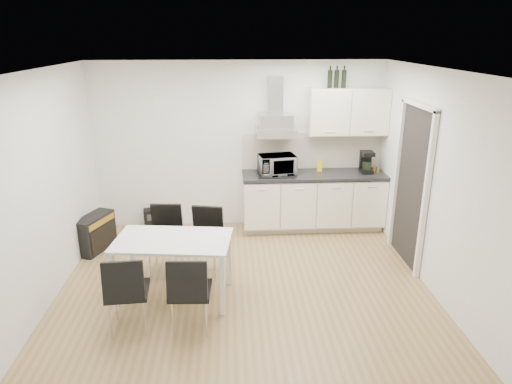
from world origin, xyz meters
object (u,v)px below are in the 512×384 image
(chair_near_left, at_px, (128,292))
(dining_table, at_px, (173,246))
(kitchenette, at_px, (316,178))
(chair_far_right, at_px, (205,243))
(chair_far_left, at_px, (165,241))
(guitar_amp, at_px, (95,233))
(chair_near_right, at_px, (190,292))
(floor_speaker, at_px, (150,218))

(chair_near_left, bearing_deg, dining_table, 51.23)
(kitchenette, height_order, chair_far_right, kitchenette)
(chair_far_left, xyz_separation_m, guitar_amp, (-1.09, 0.71, -0.18))
(chair_near_right, bearing_deg, chair_far_right, 87.94)
(floor_speaker, bearing_deg, chair_near_right, -81.73)
(dining_table, bearing_deg, chair_near_right, -62.74)
(kitchenette, height_order, chair_far_left, kitchenette)
(dining_table, bearing_deg, chair_far_right, 64.35)
(chair_far_left, distance_m, floor_speaker, 1.59)
(chair_far_left, bearing_deg, guitar_amp, -28.22)
(kitchenette, height_order, guitar_amp, kitchenette)
(chair_far_left, distance_m, chair_far_right, 0.53)
(kitchenette, xyz_separation_m, chair_near_right, (-1.77, -2.59, -0.39))
(chair_far_right, bearing_deg, chair_near_left, 68.41)
(guitar_amp, bearing_deg, kitchenette, 32.55)
(chair_far_left, bearing_deg, dining_table, 111.56)
(chair_far_right, distance_m, chair_near_left, 1.33)
(kitchenette, distance_m, chair_near_left, 3.54)
(guitar_amp, xyz_separation_m, floor_speaker, (0.64, 0.79, -0.11))
(dining_table, relative_size, floor_speaker, 4.57)
(chair_near_right, bearing_deg, guitar_amp, 130.27)
(chair_far_right, height_order, guitar_amp, chair_far_right)
(chair_far_right, bearing_deg, chair_far_left, 0.18)
(chair_far_left, bearing_deg, chair_far_right, 172.99)
(kitchenette, distance_m, chair_near_right, 3.16)
(chair_near_left, bearing_deg, chair_far_right, 52.28)
(chair_far_right, relative_size, floor_speaker, 2.90)
(floor_speaker, bearing_deg, kitchenette, -12.80)
(kitchenette, distance_m, guitar_amp, 3.39)
(kitchenette, relative_size, floor_speaker, 8.31)
(chair_far_right, bearing_deg, chair_near_right, 97.34)
(kitchenette, relative_size, dining_table, 1.82)
(guitar_amp, bearing_deg, chair_far_left, -11.37)
(guitar_amp, distance_m, floor_speaker, 1.02)
(chair_near_left, relative_size, guitar_amp, 1.29)
(dining_table, distance_m, floor_speaker, 2.28)
(dining_table, relative_size, chair_near_left, 1.58)
(kitchenette, height_order, chair_near_left, kitchenette)
(chair_far_right, xyz_separation_m, guitar_amp, (-1.61, 0.82, -0.18))
(chair_near_right, bearing_deg, chair_far_left, 111.28)
(kitchenette, height_order, floor_speaker, kitchenette)
(chair_far_left, height_order, chair_near_left, same)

